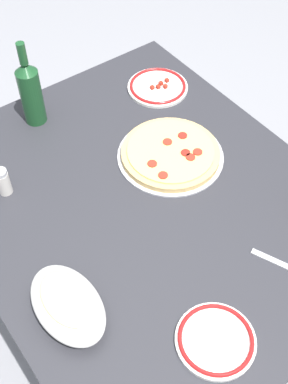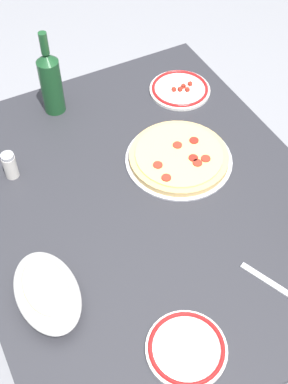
# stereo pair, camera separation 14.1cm
# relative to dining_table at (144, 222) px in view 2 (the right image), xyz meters

# --- Properties ---
(ground_plane) EXTENTS (8.00, 8.00, 0.00)m
(ground_plane) POSITION_rel_dining_table_xyz_m (0.00, 0.00, -0.61)
(ground_plane) COLOR gray
(ground_plane) RESTS_ON ground
(dining_table) EXTENTS (1.20, 0.99, 0.72)m
(dining_table) POSITION_rel_dining_table_xyz_m (0.00, 0.00, 0.00)
(dining_table) COLOR #2D2D33
(dining_table) RESTS_ON ground
(pepperoni_pizza) EXTENTS (0.33, 0.33, 0.03)m
(pepperoni_pizza) POSITION_rel_dining_table_xyz_m (0.08, -0.16, 0.13)
(pepperoni_pizza) COLOR #B7B7BC
(pepperoni_pizza) RESTS_ON dining_table
(baked_pasta_dish) EXTENTS (0.24, 0.15, 0.08)m
(baked_pasta_dish) POSITION_rel_dining_table_xyz_m (-0.17, 0.35, 0.16)
(baked_pasta_dish) COLOR white
(baked_pasta_dish) RESTS_ON dining_table
(wine_bottle) EXTENTS (0.07, 0.07, 0.29)m
(wine_bottle) POSITION_rel_dining_table_xyz_m (0.48, 0.09, 0.23)
(wine_bottle) COLOR #194723
(wine_bottle) RESTS_ON dining_table
(side_plate_near) EXTENTS (0.21, 0.21, 0.02)m
(side_plate_near) POSITION_rel_dining_table_xyz_m (0.37, -0.33, 0.12)
(side_plate_near) COLOR white
(side_plate_near) RESTS_ON dining_table
(side_plate_far) EXTENTS (0.19, 0.19, 0.02)m
(side_plate_far) POSITION_rel_dining_table_xyz_m (-0.44, 0.12, 0.12)
(side_plate_far) COLOR white
(side_plate_far) RESTS_ON dining_table
(spice_shaker) EXTENTS (0.04, 0.04, 0.09)m
(spice_shaker) POSITION_rel_dining_table_xyz_m (0.26, 0.30, 0.16)
(spice_shaker) COLOR silver
(spice_shaker) RESTS_ON dining_table
(fork_left) EXTENTS (0.16, 0.08, 0.00)m
(fork_left) POSITION_rel_dining_table_xyz_m (-0.39, -0.16, 0.12)
(fork_left) COLOR #B7B7BC
(fork_left) RESTS_ON dining_table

